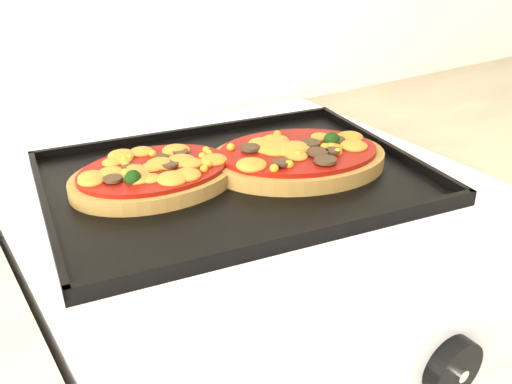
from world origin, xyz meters
TOP-DOWN VIEW (x-y plane):
  - control_panel at (0.01, 1.39)m, footprint 0.60×0.02m
  - knob_center at (0.02, 1.37)m, footprint 0.06×0.02m
  - baking_tray at (-0.01, 1.72)m, footprint 0.54×0.43m
  - pizza_left at (-0.10, 1.76)m, footprint 0.23×0.17m
  - pizza_right at (0.08, 1.70)m, footprint 0.29×0.25m

SIDE VIEW (x-z plane):
  - control_panel at x=0.01m, z-range 0.81..0.90m
  - knob_center at x=0.02m, z-range 0.82..0.89m
  - baking_tray at x=-0.01m, z-range 0.91..0.93m
  - pizza_left at x=-0.10m, z-range 0.92..0.95m
  - pizza_right at x=0.08m, z-range 0.92..0.96m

